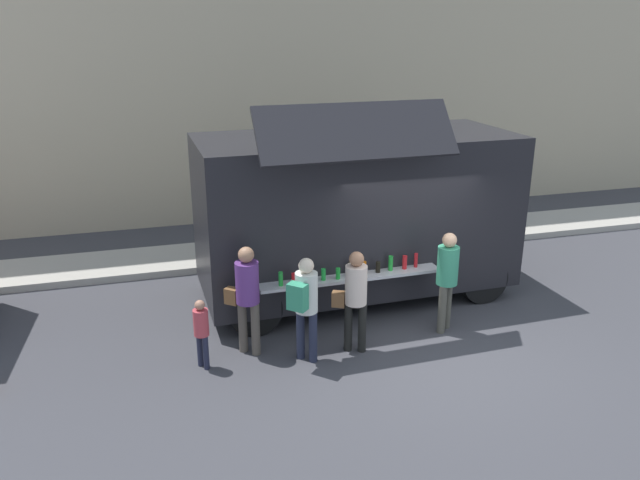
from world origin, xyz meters
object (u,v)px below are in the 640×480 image
object	(u,v)px
food_truck_main	(356,211)
customer_front_ordering	(355,293)
customer_mid_with_backpack	(305,300)
customer_rear_waiting	(247,291)
trash_bin	(466,221)
customer_extra_browsing	(447,273)
child_near_queue	(201,328)

from	to	relation	value
food_truck_main	customer_front_ordering	world-z (taller)	food_truck_main
customer_mid_with_backpack	customer_rear_waiting	xyz separation A→B (m)	(-0.79, 0.50, 0.02)
trash_bin	customer_extra_browsing	xyz separation A→B (m)	(-2.64, -4.15, 0.58)
trash_bin	child_near_queue	bearing A→B (deg)	-147.48
customer_front_ordering	child_near_queue	world-z (taller)	customer_front_ordering
customer_rear_waiting	customer_front_ordering	bearing A→B (deg)	-62.57
customer_extra_browsing	customer_rear_waiting	bearing A→B (deg)	46.61
trash_bin	customer_rear_waiting	bearing A→B (deg)	-146.07
customer_rear_waiting	customer_extra_browsing	distance (m)	3.31
customer_front_ordering	customer_mid_with_backpack	bearing A→B (deg)	123.19
food_truck_main	trash_bin	world-z (taller)	food_truck_main
food_truck_main	trash_bin	size ratio (longest dim) A/B	6.37
customer_mid_with_backpack	child_near_queue	bearing A→B (deg)	125.84
food_truck_main	customer_mid_with_backpack	bearing A→B (deg)	-126.86
food_truck_main	customer_extra_browsing	size ratio (longest dim) A/B	3.32
trash_bin	customer_mid_with_backpack	bearing A→B (deg)	-138.87
food_truck_main	customer_extra_browsing	xyz separation A→B (m)	(0.96, -1.83, -0.63)
trash_bin	customer_rear_waiting	distance (m)	7.19
customer_mid_with_backpack	customer_extra_browsing	bearing A→B (deg)	-37.61
customer_extra_browsing	child_near_queue	bearing A→B (deg)	50.80
food_truck_main	customer_front_ordering	size ratio (longest dim) A/B	3.44
customer_mid_with_backpack	customer_rear_waiting	distance (m)	0.94
customer_extra_browsing	customer_front_ordering	bearing A→B (deg)	57.59
customer_mid_with_backpack	child_near_queue	size ratio (longest dim) A/B	1.51
customer_front_ordering	customer_extra_browsing	world-z (taller)	customer_extra_browsing
food_truck_main	child_near_queue	size ratio (longest dim) A/B	5.20
food_truck_main	customer_rear_waiting	world-z (taller)	food_truck_main
customer_extra_browsing	customer_mid_with_backpack	bearing A→B (deg)	57.07
food_truck_main	trash_bin	xyz separation A→B (m)	(3.60, 2.32, -1.21)
food_truck_main	customer_mid_with_backpack	distance (m)	2.74
customer_rear_waiting	child_near_queue	xyz separation A→B (m)	(-0.74, -0.26, -0.39)
customer_extra_browsing	child_near_queue	world-z (taller)	customer_extra_browsing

